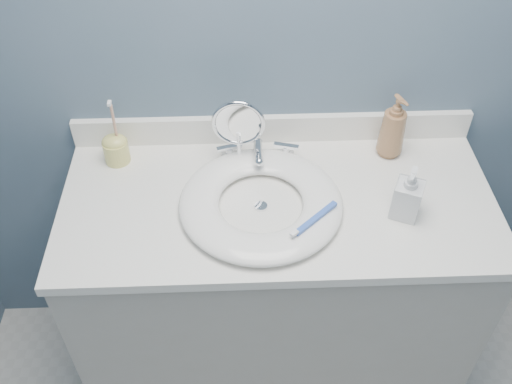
{
  "coord_description": "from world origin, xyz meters",
  "views": [
    {
      "loc": [
        -0.11,
        -0.15,
        2.01
      ],
      "look_at": [
        -0.06,
        0.94,
        0.94
      ],
      "focal_mm": 40.0,
      "sensor_mm": 36.0,
      "label": 1
    }
  ],
  "objects_px": {
    "soap_bottle_amber": "(393,126)",
    "soap_bottle_clear": "(409,193)",
    "makeup_mirror": "(238,131)",
    "toothbrush_holder": "(116,148)"
  },
  "relations": [
    {
      "from": "soap_bottle_amber",
      "to": "soap_bottle_clear",
      "type": "relative_size",
      "value": 1.28
    },
    {
      "from": "soap_bottle_amber",
      "to": "makeup_mirror",
      "type": "bearing_deg",
      "value": 161.6
    },
    {
      "from": "soap_bottle_amber",
      "to": "toothbrush_holder",
      "type": "relative_size",
      "value": 0.95
    },
    {
      "from": "makeup_mirror",
      "to": "toothbrush_holder",
      "type": "relative_size",
      "value": 1.04
    },
    {
      "from": "makeup_mirror",
      "to": "soap_bottle_amber",
      "type": "relative_size",
      "value": 1.1
    },
    {
      "from": "makeup_mirror",
      "to": "soap_bottle_amber",
      "type": "distance_m",
      "value": 0.46
    },
    {
      "from": "makeup_mirror",
      "to": "soap_bottle_amber",
      "type": "height_order",
      "value": "makeup_mirror"
    },
    {
      "from": "soap_bottle_amber",
      "to": "toothbrush_holder",
      "type": "height_order",
      "value": "toothbrush_holder"
    },
    {
      "from": "toothbrush_holder",
      "to": "makeup_mirror",
      "type": "bearing_deg",
      "value": -4.36
    },
    {
      "from": "soap_bottle_clear",
      "to": "toothbrush_holder",
      "type": "bearing_deg",
      "value": -172.91
    }
  ]
}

